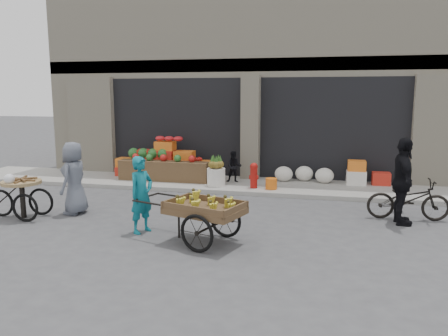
% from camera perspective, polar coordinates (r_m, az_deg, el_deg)
% --- Properties ---
extents(ground, '(80.00, 80.00, 0.00)m').
position_cam_1_polar(ground, '(9.02, -2.03, -7.86)').
color(ground, '#424244').
rests_on(ground, ground).
extents(sidewalk, '(18.00, 2.20, 0.12)m').
position_cam_1_polar(sidewalk, '(12.88, 2.75, -2.27)').
color(sidewalk, gray).
rests_on(sidewalk, ground).
extents(building, '(14.00, 6.45, 7.00)m').
position_cam_1_polar(building, '(16.51, 5.38, 11.85)').
color(building, beige).
rests_on(building, ground).
extents(fruit_display, '(3.10, 1.12, 1.24)m').
position_cam_1_polar(fruit_display, '(13.70, -7.28, 0.97)').
color(fruit_display, red).
rests_on(fruit_display, sidewalk).
extents(pineapple_bin, '(0.52, 0.52, 0.50)m').
position_cam_1_polar(pineapple_bin, '(12.50, -1.04, -1.18)').
color(pineapple_bin, silver).
rests_on(pineapple_bin, sidewalk).
extents(fire_hydrant, '(0.22, 0.22, 0.71)m').
position_cam_1_polar(fire_hydrant, '(12.21, 3.92, -0.83)').
color(fire_hydrant, '#A5140F').
rests_on(fire_hydrant, sidewalk).
extents(orange_bucket, '(0.32, 0.32, 0.30)m').
position_cam_1_polar(orange_bucket, '(12.14, 6.20, -2.05)').
color(orange_bucket, orange).
rests_on(orange_bucket, sidewalk).
extents(right_bay_goods, '(3.35, 0.60, 0.70)m').
position_cam_1_polar(right_bay_goods, '(13.21, 14.47, -0.74)').
color(right_bay_goods, silver).
rests_on(right_bay_goods, sidewalk).
extents(seated_person, '(0.51, 0.43, 0.93)m').
position_cam_1_polar(seated_person, '(12.95, 1.33, 0.16)').
color(seated_person, black).
rests_on(seated_person, sidewalk).
extents(banana_cart, '(2.46, 1.56, 0.96)m').
position_cam_1_polar(banana_cart, '(7.99, -2.83, -4.95)').
color(banana_cart, brown).
rests_on(banana_cart, ground).
extents(vendor_woman, '(0.55, 0.65, 1.52)m').
position_cam_1_polar(vendor_woman, '(8.73, -10.73, -3.44)').
color(vendor_woman, '#106B7B').
rests_on(vendor_woman, ground).
extents(tricycle_cart, '(1.43, 0.87, 0.95)m').
position_cam_1_polar(tricycle_cart, '(10.61, -24.89, -2.96)').
color(tricycle_cart, '#9E7F51').
rests_on(tricycle_cart, ground).
extents(vendor_grey, '(0.54, 0.82, 1.66)m').
position_cam_1_polar(vendor_grey, '(10.48, -19.00, -1.26)').
color(vendor_grey, slate).
rests_on(vendor_grey, ground).
extents(bicycle, '(1.74, 0.67, 0.90)m').
position_cam_1_polar(bicycle, '(10.32, 22.90, -3.80)').
color(bicycle, black).
rests_on(bicycle, ground).
extents(cyclist, '(0.50, 1.09, 1.84)m').
position_cam_1_polar(cyclist, '(9.81, 22.31, -1.64)').
color(cyclist, black).
rests_on(cyclist, ground).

